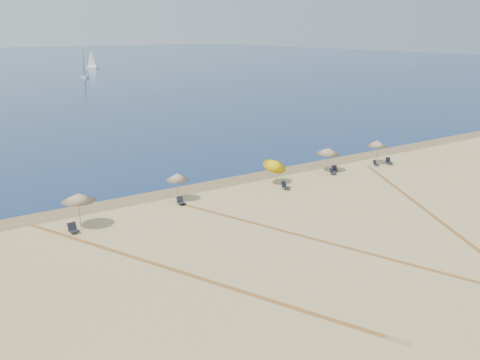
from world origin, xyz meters
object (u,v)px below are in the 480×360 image
object	(u,v)px
chair_6	(335,169)
sailboat_1	(92,61)
umbrella_2	(177,177)
umbrella_5	(377,143)
umbrella_1	(78,197)
chair_5	(332,172)
chair_2	(73,229)
chair_3	(181,201)
chair_8	(389,161)
chair_7	(376,163)
sailboat_2	(84,70)
chair_4	(285,186)
umbrella_3	(275,164)
umbrella_4	(328,151)

from	to	relation	value
chair_6	sailboat_1	bearing A→B (deg)	94.85
umbrella_2	umbrella_5	world-z (taller)	umbrella_5
umbrella_1	chair_5	distance (m)	24.25
chair_5	chair_2	bearing A→B (deg)	166.86
umbrella_1	chair_3	size ratio (longest dim) A/B	3.93
chair_6	chair_8	xyz separation A→B (m)	(6.62, -1.01, 0.04)
chair_7	sailboat_2	world-z (taller)	sailboat_2
chair_3	chair_6	bearing A→B (deg)	2.39
umbrella_5	chair_4	distance (m)	13.50
chair_2	sailboat_1	xyz separation A→B (m)	(53.88, 151.50, 2.06)
chair_3	chair_7	bearing A→B (deg)	0.54
chair_8	sailboat_1	distance (m)	152.69
umbrella_2	chair_5	bearing A→B (deg)	-4.67
chair_4	chair_6	distance (m)	7.80
umbrella_3	chair_6	size ratio (longest dim) A/B	3.52
umbrella_2	sailboat_1	bearing A→B (deg)	73.31
chair_8	umbrella_2	bearing A→B (deg)	-179.98
chair_4	umbrella_4	bearing A→B (deg)	0.31
umbrella_3	umbrella_4	distance (m)	6.81
umbrella_3	chair_8	bearing A→B (deg)	-4.45
chair_4	sailboat_1	bearing A→B (deg)	59.71
umbrella_2	umbrella_3	xyz separation A→B (m)	(9.38, -0.65, -0.17)
umbrella_1	chair_6	bearing A→B (deg)	1.53
umbrella_3	chair_5	bearing A→B (deg)	-5.70
umbrella_4	sailboat_1	world-z (taller)	sailboat_1
umbrella_2	chair_3	xyz separation A→B (m)	(-0.25, -0.94, -1.73)
chair_7	chair_8	size ratio (longest dim) A/B	0.90
umbrella_2	umbrella_1	bearing A→B (deg)	-170.53
chair_6	chair_4	bearing A→B (deg)	-151.91
chair_2	sailboat_2	size ratio (longest dim) A/B	0.10
chair_6	sailboat_2	distance (m)	113.22
chair_2	chair_6	bearing A→B (deg)	-2.24
sailboat_1	umbrella_2	bearing A→B (deg)	-130.79
sailboat_2	chair_6	bearing A→B (deg)	-68.61
chair_4	chair_6	xyz separation A→B (m)	(7.61, 1.71, -0.04)
umbrella_3	chair_6	distance (m)	7.51
umbrella_1	sailboat_2	world-z (taller)	sailboat_2
umbrella_2	umbrella_4	world-z (taller)	umbrella_4
sailboat_1	chair_6	bearing A→B (deg)	-124.69
sailboat_1	chair_3	bearing A→B (deg)	-130.78
sailboat_1	umbrella_1	bearing A→B (deg)	-133.51
umbrella_2	umbrella_5	size ratio (longest dim) A/B	0.94
chair_5	chair_7	distance (m)	5.94
chair_8	sailboat_1	bearing A→B (deg)	86.19
umbrella_3	sailboat_1	distance (m)	154.20
umbrella_1	umbrella_4	size ratio (longest dim) A/B	1.06
chair_2	chair_8	world-z (taller)	chair_8
sailboat_1	sailboat_2	xyz separation A→B (m)	(-15.20, -37.68, -0.04)
umbrella_5	chair_5	world-z (taller)	umbrella_5
umbrella_2	chair_4	size ratio (longest dim) A/B	2.80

